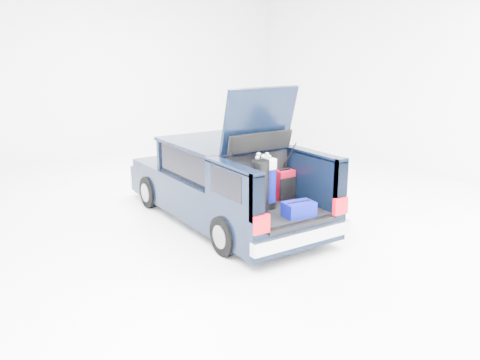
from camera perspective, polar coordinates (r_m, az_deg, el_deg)
ground at (r=9.27m, az=-1.70°, el=-4.52°), size 14.00×14.00×0.00m
car at (r=9.16m, az=-2.08°, el=-0.36°), size 1.87×4.65×2.47m
red_suitcase at (r=8.44m, az=5.03°, el=-0.53°), size 0.32×0.20×0.52m
black_golf_bag at (r=7.55m, az=2.28°, el=-0.89°), size 0.34×0.35×0.95m
blue_golf_bag at (r=7.93m, az=3.17°, el=-0.35°), size 0.35×0.35×0.89m
blue_duffel at (r=7.66m, az=6.62°, el=-3.26°), size 0.49×0.35×0.24m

